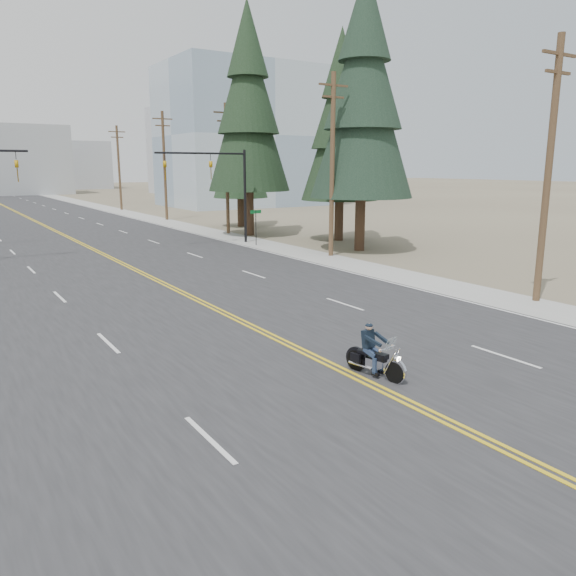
{
  "coord_description": "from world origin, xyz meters",
  "views": [
    {
      "loc": [
        -9.56,
        -6.31,
        5.8
      ],
      "look_at": [
        0.82,
        9.94,
        1.6
      ],
      "focal_mm": 35.0,
      "sensor_mm": 36.0,
      "label": 1
    }
  ],
  "objects": [
    {
      "name": "street_sign",
      "position": [
        10.8,
        30.0,
        1.8
      ],
      "size": [
        0.9,
        0.06,
        2.62
      ],
      "color": "black",
      "rests_on": "ground"
    },
    {
      "name": "sidewalk_right",
      "position": [
        11.5,
        70.0,
        0.01
      ],
      "size": [
        3.0,
        200.0,
        0.01
      ],
      "primitive_type": "cube",
      "color": "#A5A5A0",
      "rests_on": "ground"
    },
    {
      "name": "conifer_mid",
      "position": [
        17.84,
        29.1,
        9.16
      ],
      "size": [
        5.99,
        5.99,
        15.96
      ],
      "rotation": [
        0.0,
        0.0,
        -0.07
      ],
      "color": "#382619",
      "rests_on": "ground"
    },
    {
      "name": "utility_pole_d",
      "position": [
        12.5,
        53.0,
        5.98
      ],
      "size": [
        2.2,
        0.3,
        11.5
      ],
      "color": "brown",
      "rests_on": "ground"
    },
    {
      "name": "haze_bldg_b",
      "position": [
        8.0,
        125.0,
        7.0
      ],
      "size": [
        18.0,
        14.0,
        14.0
      ],
      "primitive_type": "cube",
      "color": "#ADB2B7",
      "rests_on": "ground"
    },
    {
      "name": "motorcyclist",
      "position": [
        0.53,
        4.94,
        0.75
      ],
      "size": [
        1.17,
        2.04,
        1.5
      ],
      "primitive_type": null,
      "rotation": [
        0.0,
        0.0,
        3.33
      ],
      "color": "black",
      "rests_on": "ground"
    },
    {
      "name": "haze_bldg_e",
      "position": [
        25.0,
        150.0,
        6.0
      ],
      "size": [
        14.0,
        14.0,
        12.0
      ],
      "primitive_type": "cube",
      "color": "#B7BCC6",
      "rests_on": "ground"
    },
    {
      "name": "utility_pole_c",
      "position": [
        12.5,
        38.0,
        5.73
      ],
      "size": [
        2.2,
        0.3,
        11.0
      ],
      "color": "brown",
      "rests_on": "ground"
    },
    {
      "name": "utility_pole_a",
      "position": [
        12.5,
        8.0,
        5.73
      ],
      "size": [
        2.2,
        0.3,
        11.0
      ],
      "color": "brown",
      "rests_on": "ground"
    },
    {
      "name": "haze_bldg_c",
      "position": [
        40.0,
        110.0,
        9.0
      ],
      "size": [
        16.0,
        12.0,
        18.0
      ],
      "primitive_type": "cube",
      "color": "#B7BCC6",
      "rests_on": "ground"
    },
    {
      "name": "ground_plane",
      "position": [
        0.0,
        0.0,
        0.0
      ],
      "size": [
        400.0,
        400.0,
        0.0
      ],
      "primitive_type": "plane",
      "color": "#776D56",
      "rests_on": "ground"
    },
    {
      "name": "road",
      "position": [
        0.0,
        70.0,
        0.01
      ],
      "size": [
        20.0,
        200.0,
        0.01
      ],
      "primitive_type": "cube",
      "color": "#303033",
      "rests_on": "ground"
    },
    {
      "name": "utility_pole_b",
      "position": [
        12.5,
        23.0,
        5.98
      ],
      "size": [
        2.2,
        0.3,
        11.5
      ],
      "color": "brown",
      "rests_on": "ground"
    },
    {
      "name": "conifer_near",
      "position": [
        15.68,
        23.92,
        10.58
      ],
      "size": [
        6.96,
        6.96,
        18.43
      ],
      "rotation": [
        0.0,
        0.0,
        0.25
      ],
      "color": "#382619",
      "rests_on": "ground"
    },
    {
      "name": "utility_pole_e",
      "position": [
        12.5,
        70.0,
        5.73
      ],
      "size": [
        2.2,
        0.3,
        11.0
      ],
      "color": "brown",
      "rests_on": "ground"
    },
    {
      "name": "traffic_mast_right",
      "position": [
        8.98,
        32.0,
        4.94
      ],
      "size": [
        7.1,
        0.26,
        7.0
      ],
      "color": "black",
      "rests_on": "ground"
    },
    {
      "name": "glass_building",
      "position": [
        32.0,
        70.0,
        10.0
      ],
      "size": [
        24.0,
        16.0,
        20.0
      ],
      "primitive_type": "cube",
      "color": "#9EB5CC",
      "rests_on": "ground"
    },
    {
      "name": "conifer_far",
      "position": [
        16.17,
        42.51,
        8.07
      ],
      "size": [
        5.25,
        5.25,
        14.07
      ],
      "rotation": [
        0.0,
        0.0,
        -0.21
      ],
      "color": "#382619",
      "rests_on": "ground"
    },
    {
      "name": "conifer_tall",
      "position": [
        13.5,
        35.85,
        10.83
      ],
      "size": [
        6.79,
        6.79,
        18.86
      ],
      "rotation": [
        0.0,
        0.0,
        -0.32
      ],
      "color": "#382619",
      "rests_on": "ground"
    }
  ]
}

